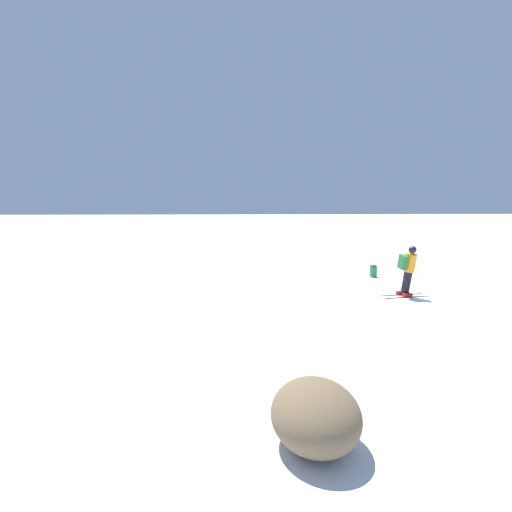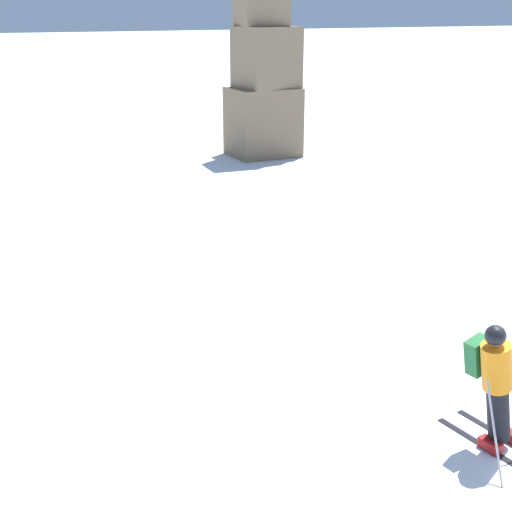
# 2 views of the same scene
# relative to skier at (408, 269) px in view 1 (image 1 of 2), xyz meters

# --- Properties ---
(ground_plane) EXTENTS (300.00, 300.00, 0.00)m
(ground_plane) POSITION_rel_skier_xyz_m (1.32, -0.00, -0.93)
(ground_plane) COLOR white
(skier) EXTENTS (1.28, 1.62, 1.70)m
(skier) POSITION_rel_skier_xyz_m (0.00, 0.00, 0.00)
(skier) COLOR black
(skier) RESTS_ON ground
(spare_backpack) EXTENTS (0.32, 0.26, 0.50)m
(spare_backpack) POSITION_rel_skier_xyz_m (3.73, -0.42, -0.68)
(spare_backpack) COLOR #236633
(spare_backpack) RESTS_ON ground
(exposed_boulder_0) EXTENTS (1.26, 1.07, 0.82)m
(exposed_boulder_0) POSITION_rel_skier_xyz_m (-7.52, 4.94, -0.52)
(exposed_boulder_0) COLOR brown
(exposed_boulder_0) RESTS_ON ground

